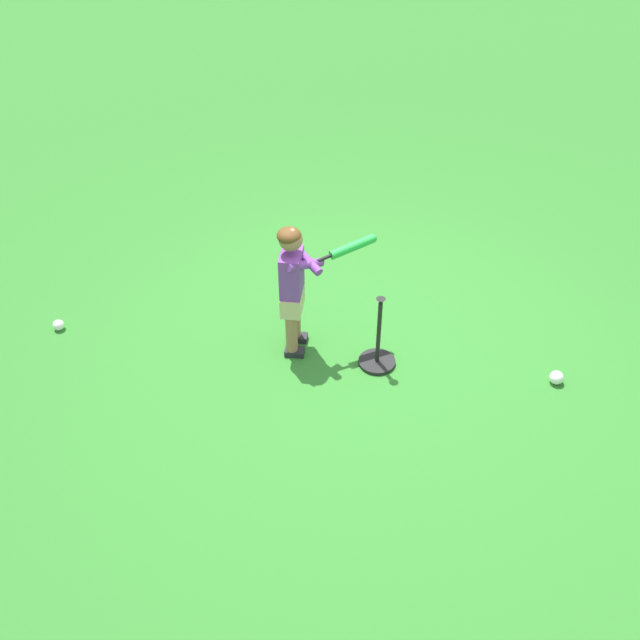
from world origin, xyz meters
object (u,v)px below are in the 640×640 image
object	(u,v)px
child_batter	(296,279)
play_ball_by_bucket	(59,325)
play_ball_far_left	(556,377)
batting_tee	(377,353)

from	to	relation	value
child_batter	play_ball_by_bucket	xyz separation A→B (m)	(1.26, -1.45, -0.61)
play_ball_by_bucket	play_ball_far_left	xyz separation A→B (m)	(-2.38, 3.05, 0.01)
child_batter	play_ball_far_left	world-z (taller)	child_batter
child_batter	play_ball_far_left	xyz separation A→B (m)	(-1.12, 1.60, -0.60)
child_batter	batting_tee	bearing A→B (deg)	119.14
child_batter	play_ball_far_left	distance (m)	2.04
play_ball_by_bucket	batting_tee	world-z (taller)	batting_tee
play_ball_by_bucket	play_ball_far_left	distance (m)	3.87
play_ball_far_left	batting_tee	bearing A→B (deg)	-52.07
play_ball_by_bucket	batting_tee	distance (m)	2.55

